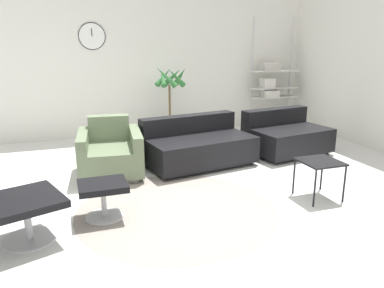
{
  "coord_description": "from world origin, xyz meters",
  "views": [
    {
      "loc": [
        -1.08,
        -3.61,
        1.61
      ],
      "look_at": [
        0.2,
        0.08,
        0.55
      ],
      "focal_mm": 35.0,
      "sensor_mm": 36.0,
      "label": 1
    }
  ],
  "objects": [
    {
      "name": "round_rug",
      "position": [
        -0.1,
        -0.32,
        0.0
      ],
      "size": [
        1.99,
        1.99,
        0.01
      ],
      "color": "gray",
      "rests_on": "ground_plane"
    },
    {
      "name": "ottoman",
      "position": [
        -0.8,
        -0.25,
        0.25
      ],
      "size": [
        0.45,
        0.38,
        0.35
      ],
      "color": "#BCBCC1",
      "rests_on": "ground_plane"
    },
    {
      "name": "armchair_red",
      "position": [
        -0.58,
        0.97,
        0.26
      ],
      "size": [
        0.84,
        0.92,
        0.7
      ],
      "rotation": [
        0.0,
        0.0,
        3.04
      ],
      "color": "silver",
      "rests_on": "ground_plane"
    },
    {
      "name": "shelf_unit",
      "position": [
        2.72,
        2.75,
        0.89
      ],
      "size": [
        0.91,
        0.28,
        2.07
      ],
      "color": "#BCBCC1",
      "rests_on": "ground_plane"
    },
    {
      "name": "ground_plane",
      "position": [
        0.0,
        0.0,
        0.0
      ],
      "size": [
        12.0,
        12.0,
        0.0
      ],
      "primitive_type": "plane",
      "color": "silver"
    },
    {
      "name": "couch_low",
      "position": [
        0.59,
        0.98,
        0.24
      ],
      "size": [
        1.53,
        1.03,
        0.64
      ],
      "rotation": [
        0.0,
        0.0,
        3.3
      ],
      "color": "black",
      "rests_on": "ground_plane"
    },
    {
      "name": "couch_second",
      "position": [
        2.02,
        1.07,
        0.24
      ],
      "size": [
        1.25,
        0.99,
        0.64
      ],
      "rotation": [
        0.0,
        0.0,
        3.3
      ],
      "color": "black",
      "rests_on": "ground_plane"
    },
    {
      "name": "wall_back",
      "position": [
        -0.0,
        3.05,
        1.4
      ],
      "size": [
        12.0,
        0.09,
        2.8
      ],
      "color": "silver",
      "rests_on": "ground_plane"
    },
    {
      "name": "side_table",
      "position": [
        1.41,
        -0.52,
        0.37
      ],
      "size": [
        0.4,
        0.4,
        0.42
      ],
      "color": "black",
      "rests_on": "ground_plane"
    },
    {
      "name": "potted_plant",
      "position": [
        0.64,
        2.5,
        0.54
      ],
      "size": [
        0.56,
        0.54,
        1.26
      ],
      "color": "#333338",
      "rests_on": "ground_plane"
    }
  ]
}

